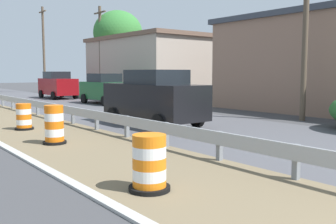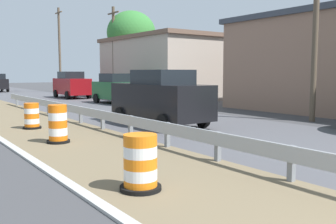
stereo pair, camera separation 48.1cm
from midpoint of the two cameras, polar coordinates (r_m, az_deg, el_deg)
traffic_barrel_nearest at (r=6.74m, az=-2.14°, el=-8.07°), size 0.75×0.75×1.01m
traffic_barrel_close at (r=11.60m, az=-15.19°, el=-2.00°), size 0.68×0.68×1.14m
traffic_barrel_mid at (r=14.83m, az=-19.06°, el=-0.75°), size 0.67×0.67×0.96m
car_trailing_near_lane at (r=31.87m, az=-13.98°, el=4.01°), size 2.07×4.30×2.16m
car_mid_far_lane at (r=25.51m, az=-7.15°, el=3.53°), size 2.07×4.21×2.02m
car_trailing_far_lane at (r=14.96m, az=-0.28°, el=2.20°), size 2.07×4.76×2.19m
roadside_shop_far at (r=31.05m, az=0.01°, el=6.75°), size 7.06×10.64×4.96m
utility_pole_near at (r=17.43m, az=22.29°, el=14.01°), size 0.24×1.80×8.98m
utility_pole_mid at (r=31.63m, az=-7.77°, el=9.16°), size 0.24×1.80×7.42m
utility_pole_far at (r=41.57m, az=-15.77°, el=9.19°), size 0.24×1.80×8.79m
tree_roadside at (r=32.79m, az=-5.16°, el=11.78°), size 4.13×4.13×7.29m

